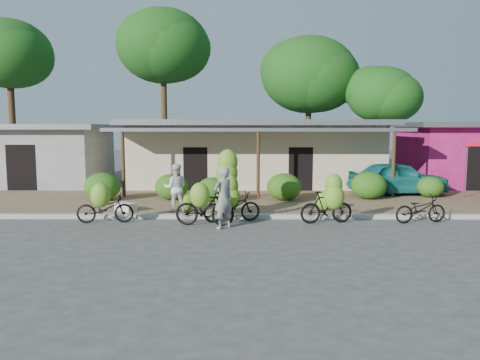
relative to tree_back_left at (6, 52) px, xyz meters
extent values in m
plane|color=#44413F|center=(13.69, -13.11, -7.11)|extent=(100.00, 100.00, 0.00)
cube|color=#91654E|center=(13.69, -8.11, -7.05)|extent=(60.00, 6.00, 0.12)
cube|color=#A8A399|center=(13.69, -11.11, -7.04)|extent=(60.00, 0.25, 0.15)
cube|color=beige|center=(13.69, -2.11, -5.56)|extent=(12.00, 6.00, 3.10)
cube|color=slate|center=(13.69, -2.11, -3.89)|extent=(13.00, 7.00, 0.25)
cube|color=black|center=(13.69, -5.06, -6.01)|extent=(1.40, 0.12, 2.20)
cube|color=slate|center=(13.69, -6.11, -4.21)|extent=(13.00, 2.00, 0.15)
cylinder|color=#48351D|center=(8.09, -7.01, -5.69)|extent=(0.14, 0.14, 2.85)
cylinder|color=#48351D|center=(13.69, -7.01, -5.69)|extent=(0.14, 0.14, 2.85)
cylinder|color=#48351D|center=(19.29, -7.01, -5.69)|extent=(0.14, 0.14, 2.85)
cube|color=#D62091|center=(24.19, -2.11, -5.61)|extent=(5.00, 5.00, 3.00)
cube|color=slate|center=(24.19, -2.11, -3.99)|extent=(6.00, 6.00, 0.25)
cube|color=#A1A19C|center=(2.69, -2.11, -5.66)|extent=(6.00, 5.00, 2.90)
cube|color=slate|center=(2.69, -2.11, -4.09)|extent=(7.00, 6.00, 0.25)
cube|color=black|center=(2.69, -4.56, -6.01)|extent=(1.40, 0.12, 2.20)
cylinder|color=#48351D|center=(0.19, -0.11, -3.39)|extent=(0.36, 0.36, 7.43)
ellipsoid|color=#144511|center=(0.19, -0.11, -0.09)|extent=(4.70, 4.70, 3.76)
ellipsoid|color=#144511|center=(-0.31, 0.19, 0.21)|extent=(4.00, 4.00, 3.20)
cylinder|color=#48351D|center=(8.19, 2.89, -2.91)|extent=(0.36, 0.36, 8.40)
ellipsoid|color=#144511|center=(8.19, 2.89, 0.82)|extent=(5.64, 5.64, 4.52)
ellipsoid|color=#144511|center=(7.69, 3.19, 1.12)|extent=(4.80, 4.80, 3.84)
cylinder|color=#48351D|center=(17.19, 3.39, -3.80)|extent=(0.36, 0.36, 6.62)
ellipsoid|color=#144511|center=(17.19, 3.39, -0.86)|extent=(5.95, 5.95, 4.76)
ellipsoid|color=#144511|center=(16.69, 3.69, -0.56)|extent=(5.06, 5.06, 4.05)
cylinder|color=#48351D|center=(21.19, 1.39, -4.51)|extent=(0.36, 0.36, 5.19)
ellipsoid|color=#144511|center=(21.19, 1.39, -2.21)|extent=(4.06, 4.06, 3.25)
ellipsoid|color=#144511|center=(20.69, 1.69, -1.91)|extent=(3.45, 3.45, 2.76)
ellipsoid|color=#2C5B15|center=(7.51, -8.06, -6.44)|extent=(1.42, 1.28, 1.11)
ellipsoid|color=#2C5B15|center=(10.21, -7.84, -6.47)|extent=(1.33, 1.20, 1.04)
ellipsoid|color=#2C5B15|center=(11.88, -8.30, -6.51)|extent=(1.22, 1.10, 0.95)
ellipsoid|color=#2C5B15|center=(14.68, -7.98, -6.45)|extent=(1.38, 1.24, 1.07)
ellipsoid|color=#2C5B15|center=(18.12, -7.62, -6.44)|extent=(1.42, 1.28, 1.11)
ellipsoid|color=#2C5B15|center=(20.82, -7.11, -6.56)|extent=(1.11, 1.00, 0.86)
cylinder|color=#59595E|center=(22.25, -7.06, -5.94)|extent=(0.05, 0.05, 2.10)
imported|color=black|center=(8.71, -11.83, -6.65)|extent=(1.82, 0.79, 0.93)
ellipsoid|color=#6FAC2B|center=(8.77, -12.47, -6.13)|extent=(0.60, 0.51, 0.75)
imported|color=black|center=(11.88, -12.26, -6.56)|extent=(1.88, 0.75, 1.10)
ellipsoid|color=#6FAC2B|center=(11.80, -12.90, -6.07)|extent=(0.59, 0.50, 0.73)
imported|color=black|center=(12.70, -11.64, -6.63)|extent=(1.94, 1.10, 0.97)
ellipsoid|color=#6FAC2B|center=(12.51, -11.12, -6.41)|extent=(0.75, 0.64, 0.94)
ellipsoid|color=#6FAC2B|center=(12.60, -11.09, -6.02)|extent=(0.60, 0.51, 0.75)
ellipsoid|color=#6FAC2B|center=(12.52, -11.11, -5.61)|extent=(0.72, 0.61, 0.90)
ellipsoid|color=#6FAC2B|center=(12.55, -11.10, -5.24)|extent=(0.66, 0.56, 0.83)
ellipsoid|color=#6FAC2B|center=(12.64, -11.44, -6.36)|extent=(0.65, 0.55, 0.82)
ellipsoid|color=#6FAC2B|center=(12.61, -11.45, -5.95)|extent=(0.57, 0.48, 0.71)
imported|color=black|center=(15.67, -11.86, -6.60)|extent=(1.74, 0.75, 1.01)
ellipsoid|color=#6FAC2B|center=(15.78, -12.50, -6.18)|extent=(0.61, 0.52, 0.77)
ellipsoid|color=#6FAC2B|center=(15.77, -12.45, -5.81)|extent=(0.52, 0.44, 0.65)
imported|color=black|center=(18.64, -11.79, -6.67)|extent=(1.77, 0.90, 0.89)
ellipsoid|color=#6FAC2B|center=(11.11, -10.49, -6.68)|extent=(0.50, 0.43, 0.63)
ellipsoid|color=#6FAC2B|center=(12.55, -10.48, -6.66)|extent=(0.53, 0.45, 0.66)
ellipsoid|color=#6FAC2B|center=(15.89, -10.28, -6.63)|extent=(0.58, 0.49, 0.72)
cube|color=silver|center=(11.37, -9.64, -6.84)|extent=(0.93, 0.66, 0.30)
cube|color=silver|center=(8.98, -10.37, -6.85)|extent=(0.83, 0.75, 0.28)
imported|color=gray|center=(12.46, -12.60, -6.19)|extent=(0.79, 0.77, 1.84)
imported|color=silver|center=(10.75, -10.51, -6.17)|extent=(0.85, 0.69, 1.64)
imported|color=#197372|center=(19.73, -6.31, -6.28)|extent=(4.33, 2.07, 1.43)
camera|label=1|loc=(13.03, -26.32, -4.12)|focal=35.00mm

